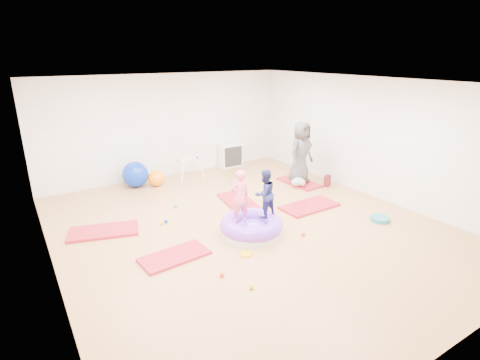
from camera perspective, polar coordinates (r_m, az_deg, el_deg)
room at (r=7.06m, az=1.30°, el=3.18°), size 7.01×8.01×2.81m
gym_mat_front_left at (r=6.58m, az=-9.93°, el=-11.37°), size 1.20×0.68×0.05m
gym_mat_mid_left at (r=7.77m, az=-20.07°, el=-7.33°), size 1.42×0.99×0.05m
gym_mat_center_back at (r=8.71m, az=-0.24°, el=-3.28°), size 0.79×1.32×0.05m
gym_mat_right at (r=8.59m, az=10.53°, el=-3.93°), size 1.33×0.69×0.06m
gym_mat_rear_right at (r=10.10m, az=8.99°, el=-0.37°), size 0.66×1.23×0.05m
inflatable_cushion at (r=7.21m, az=1.74°, el=-7.14°), size 1.21×1.21×0.38m
child_pink at (r=6.83m, az=-0.04°, el=-2.11°), size 0.40×0.29×1.02m
child_navy at (r=7.08m, az=3.78°, el=-1.74°), size 0.49×0.40×0.95m
adult_caregiver at (r=9.86m, az=9.26°, el=4.18°), size 0.88×0.67×1.61m
infant at (r=9.72m, az=8.92°, el=-0.28°), size 0.37×0.38×0.22m
ball_pit_balls at (r=7.31m, az=-2.39°, el=-7.73°), size 3.19×3.53×0.08m
exercise_ball_blue at (r=10.00m, az=-15.67°, el=0.82°), size 0.67×0.67×0.67m
exercise_ball_orange at (r=9.98m, az=-12.66°, el=0.26°), size 0.42×0.42×0.42m
infant_play_gym at (r=10.36m, az=-7.95°, el=2.24°), size 0.75×0.71×0.57m
cube_shelf at (r=11.40m, az=-1.44°, el=3.76°), size 0.69×0.34×0.69m
balance_disc at (r=8.31m, az=20.58°, el=-5.56°), size 0.40×0.40×0.09m
backpack at (r=10.03m, az=13.16°, el=-0.11°), size 0.28×0.25×0.27m
yellow_toy at (r=6.56m, az=0.86°, el=-11.23°), size 0.21×0.21×0.03m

